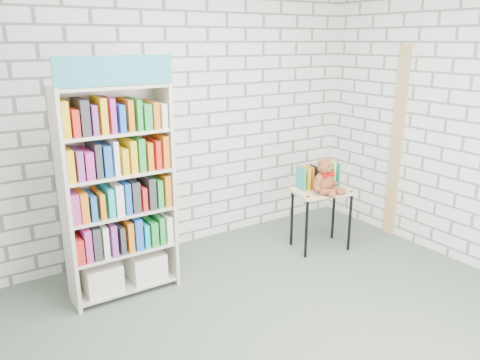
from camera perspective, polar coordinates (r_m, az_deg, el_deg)
ground at (r=3.71m, az=6.05°, el=-18.68°), size 4.50×4.50×0.00m
room_shell at (r=3.05m, az=7.08°, el=9.80°), size 4.52×4.02×2.81m
bookshelf at (r=4.04m, az=-14.67°, el=-1.34°), size 0.91×0.35×2.04m
display_table at (r=4.96m, az=9.93°, el=-2.18°), size 0.68×0.54×0.65m
table_books at (r=4.97m, az=9.49°, el=0.52°), size 0.45×0.27×0.25m
teddy_bear at (r=4.79m, az=10.38°, el=0.11°), size 0.34×0.32×0.36m
door_trim at (r=5.41m, az=18.56°, el=4.19°), size 0.05×0.12×2.10m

